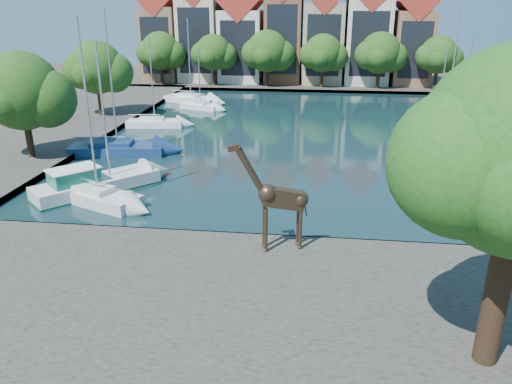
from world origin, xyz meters
TOP-DOWN VIEW (x-y plane):
  - ground at (0.00, 0.00)m, footprint 160.00×160.00m
  - water_basin at (0.00, 24.00)m, footprint 38.00×50.00m
  - near_quay at (0.00, -7.00)m, footprint 50.00×14.00m
  - far_quay at (0.00, 56.00)m, footprint 60.00×16.00m
  - left_quay at (-25.00, 24.00)m, footprint 14.00×52.00m
  - townhouse_west_end at (-23.00, 55.99)m, footprint 5.44×9.18m
  - townhouse_west_mid at (-17.00, 55.99)m, footprint 5.94×9.18m
  - townhouse_west_inner at (-10.50, 55.99)m, footprint 6.43×9.18m
  - townhouse_center at (-4.00, 55.99)m, footprint 5.44×9.18m
  - townhouse_east_inner at (2.00, 55.99)m, footprint 5.94×9.18m
  - townhouse_east_mid at (8.50, 55.99)m, footprint 6.43×9.18m
  - townhouse_east_end at (15.00, 55.99)m, footprint 5.44×9.18m
  - far_tree_far_west at (-21.90, 50.49)m, footprint 7.28×5.60m
  - far_tree_west at (-13.91, 50.49)m, footprint 6.76×5.20m
  - far_tree_mid_west at (-5.89, 50.49)m, footprint 7.80×6.00m
  - far_tree_mid_east at (2.10, 50.49)m, footprint 7.02×5.40m
  - far_tree_east at (10.11, 50.49)m, footprint 7.54×5.80m
  - far_tree_far_east at (18.09, 50.49)m, footprint 6.76×5.20m
  - side_tree_left_near at (-20.89, 11.99)m, footprint 7.80×6.00m
  - side_tree_left_far at (-21.90, 27.99)m, footprint 7.28×5.60m
  - giraffe_statue at (-0.24, -1.59)m, footprint 3.75×1.47m
  - motorsailer at (-13.19, 5.91)m, footprint 7.39×7.80m
  - sailboat_left_a at (-12.00, 4.00)m, footprint 6.19×4.19m
  - sailboat_left_b at (-15.00, 14.89)m, footprint 8.02×3.74m
  - sailboat_left_c at (-15.00, 24.92)m, footprint 5.85×2.62m
  - sailboat_left_d at (-12.41, 34.40)m, footprint 5.32×3.57m
  - sailboat_left_e at (-14.60, 38.58)m, footprint 7.25×4.30m
  - sailboat_right_b at (12.00, 18.08)m, footprint 6.23×4.32m
  - sailboat_right_c at (14.77, 23.57)m, footprint 5.85×2.16m
  - sailboat_right_d at (15.00, 33.43)m, footprint 4.76×1.92m

SIDE VIEW (x-z plane):
  - ground at x=0.00m, z-range 0.00..0.00m
  - water_basin at x=0.00m, z-range 0.00..0.08m
  - near_quay at x=0.00m, z-range 0.00..0.50m
  - far_quay at x=0.00m, z-range 0.00..0.50m
  - left_quay at x=-25.00m, z-range 0.00..0.50m
  - sailboat_left_d at x=-12.41m, z-range -3.04..4.13m
  - sailboat_right_c at x=14.77m, z-range -4.09..5.23m
  - sailboat_left_c at x=-15.00m, z-range -3.90..5.09m
  - sailboat_right_b at x=12.00m, z-range -5.04..6.26m
  - sailboat_right_d at x=15.00m, z-range -3.28..4.54m
  - sailboat_left_e at x=-14.60m, z-range -4.46..5.77m
  - sailboat_left_b at x=-15.00m, z-range -5.17..6.53m
  - sailboat_left_a at x=-12.00m, z-range -4.93..6.34m
  - motorsailer at x=-13.19m, z-range -4.02..5.68m
  - giraffe_statue at x=-0.24m, z-range 0.45..5.90m
  - far_tree_west at x=-13.91m, z-range 1.40..8.76m
  - far_tree_far_east at x=18.09m, z-range 1.40..8.76m
  - far_tree_mid_east at x=2.10m, z-range 1.37..8.89m
  - far_tree_far_west at x=-21.90m, z-range 1.34..9.02m
  - far_tree_east at x=10.11m, z-range 1.32..9.16m
  - far_tree_mid_west at x=-5.89m, z-range 1.29..9.29m
  - side_tree_left_far at x=-21.90m, z-range 1.44..9.32m
  - side_tree_left_near at x=-20.89m, z-range 1.39..9.59m
  - townhouse_east_end at x=15.00m, z-range -0.11..14.32m
  - townhouse_west_inner at x=-10.50m, z-range -0.22..14.92m
  - townhouse_west_end at x=-23.00m, z-range -0.11..14.83m
  - townhouse_east_inner at x=2.00m, z-range -0.16..15.63m
  - townhouse_east_mid at x=8.50m, z-range -0.22..16.43m
  - townhouse_west_mid at x=-17.00m, z-range -0.16..16.63m
  - townhouse_center at x=-4.00m, z-range -0.10..16.83m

